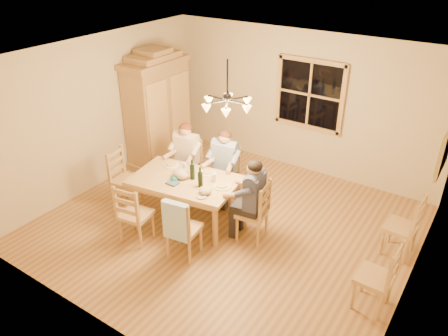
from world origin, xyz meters
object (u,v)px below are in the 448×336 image
Objects in this scene: adult_plaid_man at (224,158)px; wine_bottle_a at (192,170)px; chandelier at (227,104)px; adult_woman at (186,150)px; chair_end_left at (128,188)px; chair_spare_front at (373,287)px; chair_spare_back at (399,236)px; chair_near_left at (136,223)px; chair_far_left at (187,177)px; dining_table at (185,185)px; chair_near_right at (184,237)px; chair_far_right at (224,185)px; child at (175,200)px; chair_end_right at (252,221)px; adult_slate_man at (253,191)px; armoire at (158,112)px; wine_bottle_b at (200,177)px.

adult_plaid_man reaches higher than wine_bottle_a.
chandelier reaches higher than adult_woman.
wine_bottle_a is at bearing 92.39° from chair_end_left.
chair_spare_front is (2.90, -1.04, -0.54)m from adult_plaid_man.
adult_plaid_man is 0.88× the size of chair_spare_back.
chair_far_left is at bearing 90.00° from chair_near_left.
dining_table is 1.82× the size of chair_near_left.
chair_spare_back is at bearing 176.40° from chair_far_left.
chair_end_left is at bearing 27.98° from adult_plaid_man.
chair_near_right is 1.66m from adult_plaid_man.
child is at bearing 64.97° from chair_far_right.
chair_end_left is at bearing 155.19° from child.
chair_far_left is at bearing 117.90° from chair_near_right.
chair_spare_back is at bearing -74.95° from chair_end_right.
adult_slate_man is at bearing 90.00° from chair_end_left.
adult_slate_man is 2.21m from chair_spare_back.
adult_plaid_man reaches higher than chair_end_left.
armoire is at bearing 144.40° from wine_bottle_a.
chair_near_left is (-0.95, -1.05, -1.77)m from chandelier.
chair_far_left is at bearing -29.21° from armoire.
adult_woman is at bearing 136.74° from chair_end_left.
adult_slate_man reaches higher than chair_end_right.
chandelier is 1.93m from chair_far_right.
chair_far_right is (0.73, 0.11, 0.00)m from chair_far_left.
chair_far_right is 1.00× the size of chair_spare_back.
chandelier is at bearing 39.34° from chair_near_left.
armoire is 2.63× the size of adult_plaid_man.
chair_far_right is 1.00× the size of chair_end_right.
adult_woman is at bearing 138.79° from wine_bottle_b.
chair_near_right is (0.82, 0.12, 0.00)m from chair_near_left.
adult_slate_man reaches higher than child.
chandelier is 1.29m from wine_bottle_a.
chair_end_right is 1.19× the size of child.
chair_far_left is at bearing -0.00° from adult_plaid_man.
chair_far_right is 1.26m from adult_slate_man.
chair_end_left is 2.31m from chair_end_right.
chair_spare_front is (3.00, -0.28, -0.62)m from wine_bottle_a.
chair_far_left and chair_end_right have the same top height.
chair_end_left is (-0.61, -0.89, 0.00)m from chair_far_left.
chair_spare_front reaches higher than dining_table.
armoire reaches higher than child.
armoire reaches higher than chair_far_right.
wine_bottle_b is at bearing 97.18° from chair_end_right.
chair_far_left reaches higher than dining_table.
wine_bottle_a is at bearing 125.76° from chair_far_left.
dining_table is 3.29m from chair_spare_back.
chair_spare_front is at bearing -26.75° from child.
wine_bottle_b is 0.40× the size of child.
chair_end_left is at bearing 90.00° from chair_end_right.
child is at bearing 96.38° from chair_end_right.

